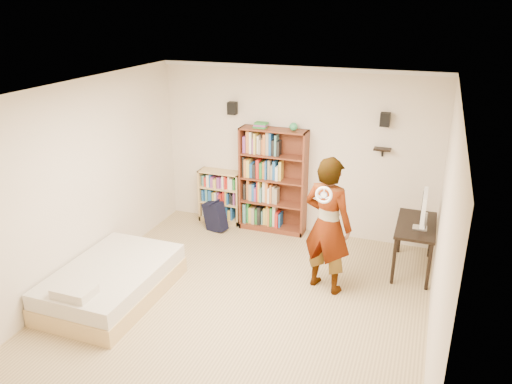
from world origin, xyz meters
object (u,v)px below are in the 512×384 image
at_px(computer_desk, 414,247).
at_px(daybed, 112,278).
at_px(tall_bookshelf, 273,181).
at_px(low_bookshelf, 221,196).
at_px(person, 328,225).

height_order(computer_desk, daybed, computer_desk).
distance_m(tall_bookshelf, low_bookshelf, 1.04).
height_order(tall_bookshelf, person, person).
bearing_deg(low_bookshelf, tall_bookshelf, -1.31).
bearing_deg(low_bookshelf, daybed, -97.50).
distance_m(tall_bookshelf, computer_desk, 2.43).
relative_size(computer_desk, daybed, 0.57).
height_order(low_bookshelf, daybed, low_bookshelf).
relative_size(low_bookshelf, person, 0.50).
distance_m(daybed, person, 2.86).
bearing_deg(tall_bookshelf, daybed, -116.18).
distance_m(tall_bookshelf, person, 1.94).
xyz_separation_m(tall_bookshelf, low_bookshelf, (-0.95, 0.02, -0.41)).
distance_m(computer_desk, daybed, 4.15).
bearing_deg(person, tall_bookshelf, -32.48).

